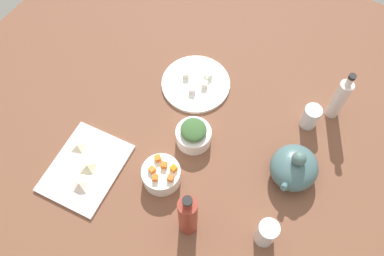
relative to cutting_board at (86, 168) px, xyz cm
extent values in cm
cube|color=brown|center=(-29.20, 23.66, -2.00)|extent=(190.00, 190.00, 3.00)
cube|color=silver|center=(0.00, 0.00, 0.00)|extent=(30.19, 24.60, 1.00)
cylinder|color=white|center=(-48.07, 13.84, 0.10)|extent=(25.51, 25.51, 1.20)
cylinder|color=white|center=(-27.84, 25.07, 2.42)|extent=(12.17, 12.17, 5.84)
cylinder|color=white|center=(-10.17, 23.61, 2.67)|extent=(12.58, 12.58, 6.33)
ellipsoid|color=#426366|center=(-33.76, 59.15, 4.64)|extent=(16.31, 15.34, 10.27)
sphere|color=#486663|center=(-33.76, 59.15, 11.60)|extent=(4.57, 4.57, 4.57)
cylinder|color=#426366|center=(-26.82, 59.15, 5.92)|extent=(5.38, 2.00, 3.93)
cylinder|color=silver|center=(-62.84, 61.76, 8.29)|extent=(4.70, 4.70, 17.59)
cylinder|color=silver|center=(-62.84, 61.76, 18.96)|extent=(2.12, 2.12, 3.75)
cylinder|color=black|center=(-62.84, 61.76, 21.44)|extent=(2.35, 2.35, 1.20)
cylinder|color=maroon|center=(-1.33, 39.17, 9.94)|extent=(5.63, 5.63, 20.88)
cylinder|color=maroon|center=(-1.33, 39.17, 21.65)|extent=(2.53, 2.53, 2.54)
cylinder|color=black|center=(-1.33, 39.17, 23.52)|extent=(2.82, 2.82, 1.20)
cylinder|color=white|center=(-54.38, 56.15, 4.08)|extent=(5.97, 5.97, 9.15)
cylinder|color=white|center=(-10.21, 60.84, 5.11)|extent=(6.21, 6.21, 11.22)
cube|color=orange|center=(-13.12, 20.68, 6.73)|extent=(2.52, 2.52, 1.80)
cube|color=orange|center=(-9.50, 27.80, 6.73)|extent=(2.12, 2.12, 1.80)
cube|color=orange|center=(-8.90, 21.32, 6.73)|extent=(2.16, 2.16, 1.80)
cube|color=orange|center=(-12.15, 23.73, 6.73)|extent=(2.31, 2.31, 1.80)
cube|color=orange|center=(-7.12, 23.83, 6.73)|extent=(2.45, 2.45, 1.80)
cube|color=orange|center=(-12.80, 26.85, 6.73)|extent=(2.13, 2.13, 1.80)
ellipsoid|color=#385E30|center=(-27.84, 25.07, 6.75)|extent=(12.51, 12.43, 2.82)
cube|color=white|center=(-48.41, 17.34, 1.80)|extent=(2.92, 2.92, 2.20)
cube|color=silver|center=(-48.63, 9.17, 1.80)|extent=(3.06, 3.06, 2.20)
cube|color=white|center=(-52.52, 16.51, 1.80)|extent=(2.80, 2.80, 2.20)
cube|color=white|center=(-43.96, 14.73, 1.80)|extent=(2.77, 2.77, 2.20)
pyramid|color=beige|center=(6.10, 2.95, 1.95)|extent=(5.38, 5.78, 2.91)
pyramid|color=beige|center=(-0.28, 1.11, 1.71)|extent=(5.94, 5.63, 2.41)
pyramid|color=beige|center=(-4.45, -6.42, 1.52)|extent=(5.41, 5.19, 2.03)
camera|label=1|loc=(26.33, 57.39, 123.95)|focal=37.69mm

